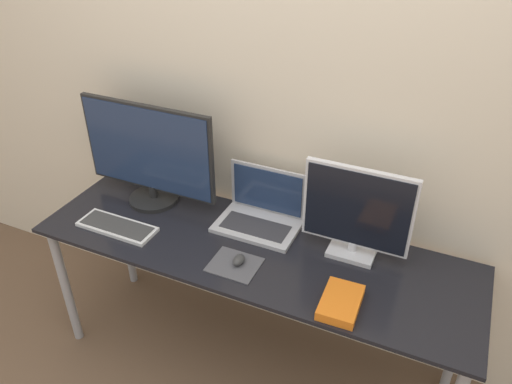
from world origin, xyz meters
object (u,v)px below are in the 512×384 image
object	(u,v)px
laptop	(261,211)
keyboard	(117,227)
monitor_right	(357,213)
mouse	(240,260)
monitor_left	(149,155)
book	(341,302)

from	to	relation	value
laptop	keyboard	bearing A→B (deg)	-151.37
monitor_right	mouse	xyz separation A→B (m)	(-0.39, -0.25, -0.18)
monitor_left	book	size ratio (longest dim) A/B	3.19
monitor_left	book	xyz separation A→B (m)	(1.01, -0.31, -0.23)
laptop	keyboard	world-z (taller)	laptop
keyboard	book	bearing A→B (deg)	-2.72
book	mouse	bearing A→B (deg)	172.66
monitor_left	book	distance (m)	1.08
monitor_left	monitor_right	bearing A→B (deg)	0.01
monitor_left	monitor_right	world-z (taller)	monitor_left
monitor_right	book	xyz separation A→B (m)	(0.04, -0.31, -0.18)
keyboard	mouse	xyz separation A→B (m)	(0.60, 0.01, 0.01)
mouse	monitor_right	bearing A→B (deg)	33.06
monitor_left	monitor_right	xyz separation A→B (m)	(0.97, 0.00, -0.04)
mouse	keyboard	bearing A→B (deg)	-179.37
monitor_left	keyboard	distance (m)	0.35
monitor_right	mouse	distance (m)	0.50
monitor_left	book	bearing A→B (deg)	-16.97
monitor_right	laptop	bearing A→B (deg)	173.81
monitor_right	laptop	distance (m)	0.45
laptop	book	world-z (taller)	laptop
monitor_right	mouse	world-z (taller)	monitor_right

